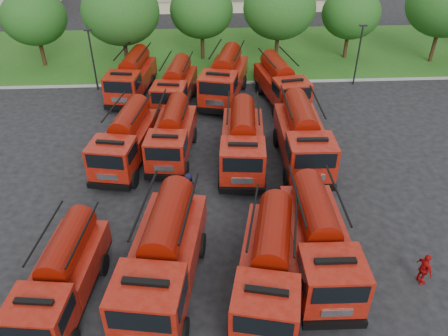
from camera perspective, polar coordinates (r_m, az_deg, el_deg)
The scene contains 27 objects.
ground at distance 23.42m, azimuth 0.54°, elevation -6.52°, with size 140.00×140.00×0.00m, color black.
lawn at distance 46.32m, azimuth -1.54°, elevation 14.94°, with size 70.00×16.00×0.12m, color #244913.
curb at distance 38.75m, azimuth -1.14°, elevation 11.03°, with size 70.00×0.30×0.14m, color gray.
tree_1 at distance 44.65m, azimuth -23.56°, elevation 17.59°, with size 5.71×5.71×6.98m.
tree_2 at distance 41.04m, azimuth -13.35°, elevation 19.30°, with size 6.72×6.72×8.22m.
tree_3 at distance 43.06m, azimuth -2.96°, elevation 19.85°, with size 5.88×5.88×7.19m.
tree_4 at distance 42.09m, azimuth 7.24°, elevation 20.06°, with size 6.55×6.55×8.01m.
tree_5 at distance 44.95m, azimuth 16.26°, elevation 18.80°, with size 5.46×5.46×6.68m.
tree_6 at distance 46.55m, azimuth 26.94°, elevation 18.59°, with size 6.89×6.89×8.42m.
lamp_post_0 at distance 38.09m, azimuth -16.82°, elevation 13.76°, with size 0.60×0.25×5.11m.
lamp_post_1 at distance 39.33m, azimuth 17.19°, elevation 14.32°, with size 0.60×0.25×5.11m.
fire_truck_0 at distance 19.67m, azimuth -20.37°, elevation -13.12°, with size 2.99×6.68×2.94m.
fire_truck_1 at distance 19.05m, azimuth -7.88°, elevation -11.29°, with size 3.84×8.08×3.53m.
fire_truck_2 at distance 18.80m, azimuth 6.00°, elevation -12.52°, with size 3.94×7.51×3.25m.
fire_truck_3 at distance 20.16m, azimuth 12.20°, elevation -9.18°, with size 2.81×7.35×3.32m.
fire_truck_4 at distance 27.64m, azimuth -12.69°, elevation 3.68°, with size 3.70×7.45×3.24m.
fire_truck_5 at distance 27.89m, azimuth -6.74°, elevation 4.45°, with size 3.11×7.03×3.10m.
fire_truck_6 at distance 26.72m, azimuth 2.44°, elevation 3.56°, with size 3.22×7.54×3.34m.
fire_truck_7 at distance 27.44m, azimuth 10.19°, elevation 4.08°, with size 3.00×7.77×3.50m.
fire_truck_8 at distance 36.69m, azimuth -11.95°, elevation 11.61°, with size 3.55×7.50×3.28m.
fire_truck_9 at distance 34.44m, azimuth -6.35°, elevation 10.54°, with size 3.44×7.26×3.18m.
fire_truck_10 at distance 35.48m, azimuth 0.07°, elevation 11.79°, with size 4.46×8.19×3.54m.
fire_truck_11 at distance 35.04m, azimuth 7.42°, elevation 10.98°, with size 3.61×7.51×3.28m.
firefighter_2 at distance 22.09m, azimuth 24.17°, elevation -13.43°, with size 0.97×0.55×1.66m, color #A70D0C.
firefighter_3 at distance 22.12m, azimuth 14.52°, elevation -10.86°, with size 0.96×0.49×1.48m, color black.
firefighter_4 at distance 24.84m, azimuth -4.55°, elevation -3.88°, with size 0.80×0.53×1.64m, color black.
firefighter_5 at distance 27.67m, azimuth 9.99°, elevation 0.09°, with size 1.37×0.59×1.48m, color #A70D0C.
Camera 1 is at (-1.19, -17.74, 15.24)m, focal length 35.00 mm.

